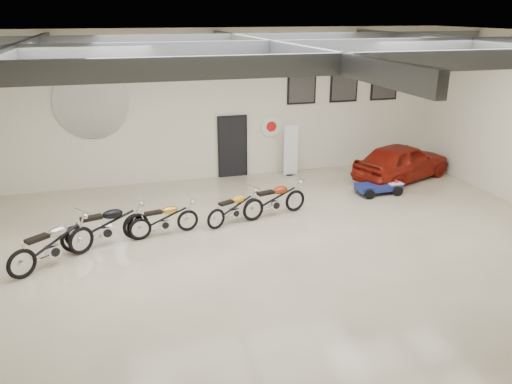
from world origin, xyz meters
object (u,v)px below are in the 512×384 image
object	(u,v)px
motorcycle_yellow	(234,207)
motorcycle_silver	(52,243)
banner_stand	(291,150)
motorcycle_gold	(164,218)
go_kart	(383,184)
motorcycle_black	(106,225)
vintage_car	(402,161)
motorcycle_red	(275,199)

from	to	relation	value
motorcycle_yellow	motorcycle_silver	bearing A→B (deg)	170.59
motorcycle_yellow	banner_stand	bearing A→B (deg)	26.44
motorcycle_gold	go_kart	distance (m)	7.14
banner_stand	motorcycle_black	size ratio (longest dim) A/B	0.86
banner_stand	motorcycle_black	bearing A→B (deg)	-145.98
banner_stand	motorcycle_yellow	distance (m)	4.67
vintage_car	motorcycle_silver	bearing A→B (deg)	85.95
banner_stand	motorcycle_yellow	xyz separation A→B (m)	(-2.91, -3.62, -0.46)
motorcycle_black	motorcycle_red	bearing A→B (deg)	-6.04
motorcycle_black	vintage_car	distance (m)	10.13
motorcycle_red	motorcycle_gold	bearing A→B (deg)	174.43
motorcycle_black	vintage_car	bearing A→B (deg)	0.42
motorcycle_yellow	motorcycle_black	bearing A→B (deg)	163.55
go_kart	motorcycle_red	bearing A→B (deg)	-169.42
vintage_car	motorcycle_yellow	bearing A→B (deg)	87.15
motorcycle_black	motorcycle_gold	size ratio (longest dim) A/B	1.19
banner_stand	motorcycle_yellow	size ratio (longest dim) A/B	1.04
motorcycle_gold	vintage_car	bearing A→B (deg)	5.63
banner_stand	go_kart	world-z (taller)	banner_stand
vintage_car	banner_stand	bearing A→B (deg)	45.79
motorcycle_yellow	vintage_car	world-z (taller)	vintage_car
motorcycle_silver	go_kart	distance (m)	9.90
motorcycle_silver	motorcycle_black	size ratio (longest dim) A/B	0.98
motorcycle_silver	vintage_car	xyz separation A→B (m)	(10.96, 3.36, 0.10)
motorcycle_yellow	motorcycle_red	world-z (taller)	motorcycle_red
banner_stand	motorcycle_gold	bearing A→B (deg)	-140.31
motorcycle_red	vintage_car	world-z (taller)	vintage_car
motorcycle_gold	motorcycle_red	world-z (taller)	motorcycle_red
motorcycle_gold	motorcycle_yellow	size ratio (longest dim) A/B	1.02
banner_stand	go_kart	bearing A→B (deg)	-49.15
banner_stand	vintage_car	xyz separation A→B (m)	(3.51, -1.50, -0.27)
motorcycle_silver	motorcycle_red	bearing A→B (deg)	-22.58
go_kart	vintage_car	size ratio (longest dim) A/B	0.46
banner_stand	motorcycle_silver	distance (m)	8.90
motorcycle_yellow	go_kart	xyz separation A→B (m)	(5.10, 1.01, -0.14)
motorcycle_silver	go_kart	world-z (taller)	motorcycle_silver
motorcycle_silver	motorcycle_gold	xyz separation A→B (m)	(2.61, 0.96, -0.08)
motorcycle_red	banner_stand	bearing A→B (deg)	49.59
motorcycle_yellow	motorcycle_red	distance (m)	1.24
motorcycle_yellow	motorcycle_red	size ratio (longest dim) A/B	0.89
motorcycle_silver	motorcycle_gold	distance (m)	2.78
motorcycle_silver	go_kart	xyz separation A→B (m)	(9.64, 2.25, -0.23)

